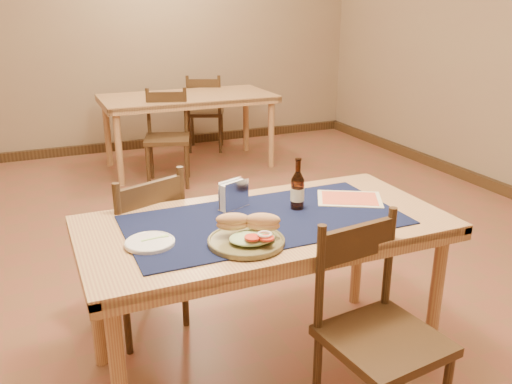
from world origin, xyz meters
name	(u,v)px	position (x,y,z in m)	size (l,w,h in m)	color
room	(203,53)	(0.00, 0.00, 1.40)	(6.04, 7.04, 2.84)	brown
main_table	(265,238)	(0.00, -0.80, 0.67)	(1.60, 0.80, 0.75)	tan
placemat	(265,220)	(0.00, -0.80, 0.75)	(1.20, 0.60, 0.01)	black
baseboard	(211,280)	(0.00, 0.00, 0.05)	(6.00, 7.00, 0.10)	#3E2A16
back_table	(188,103)	(0.63, 2.53, 0.67)	(1.72, 0.87, 0.75)	tan
chair_main_far	(138,249)	(-0.47, -0.27, 0.47)	(0.54, 0.54, 0.90)	#3E2A16
chair_main_near	(377,330)	(0.23, -1.34, 0.46)	(0.45, 0.45, 0.88)	#3E2A16
chair_back_near	(167,136)	(0.29, 2.09, 0.46)	(0.51, 0.51, 0.88)	#3E2A16
chair_back_far	(205,111)	(0.99, 3.08, 0.46)	(0.53, 0.53, 0.88)	#3E2A16
sandwich_plate	(248,236)	(-0.16, -1.00, 0.79)	(0.31, 0.31, 0.12)	brown
side_plate	(150,242)	(-0.52, -0.85, 0.76)	(0.20, 0.20, 0.02)	white
fork	(157,238)	(-0.49, -0.84, 0.77)	(0.11, 0.03, 0.00)	#A6E07B
beer_bottle	(297,190)	(0.19, -0.74, 0.84)	(0.06, 0.06, 0.24)	#401C0B
napkin_holder	(234,195)	(-0.08, -0.62, 0.82)	(0.16, 0.11, 0.13)	silver
menu_card	(349,199)	(0.48, -0.73, 0.76)	(0.37, 0.34, 0.01)	#FCEFBE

